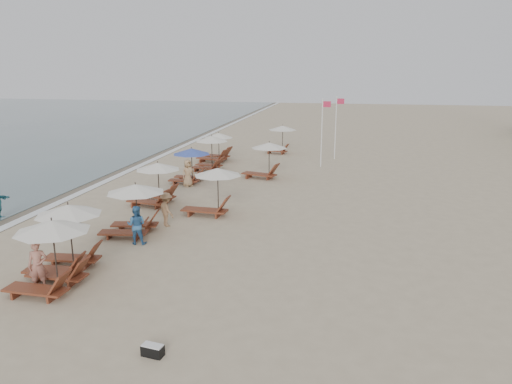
% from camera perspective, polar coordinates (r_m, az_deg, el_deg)
% --- Properties ---
extents(ground, '(160.00, 160.00, 0.00)m').
position_cam_1_polar(ground, '(17.14, -1.52, -9.05)').
color(ground, tan).
rests_on(ground, ground).
extents(wet_sand_band, '(3.20, 140.00, 0.01)m').
position_cam_1_polar(wet_sand_band, '(30.74, -20.42, 0.64)').
color(wet_sand_band, '#6B5E4C').
rests_on(wet_sand_band, ground).
extents(foam_line, '(0.50, 140.00, 0.02)m').
position_cam_1_polar(foam_line, '(30.08, -18.31, 0.54)').
color(foam_line, white).
rests_on(foam_line, ground).
extents(lounger_station_0, '(2.59, 2.27, 2.31)m').
position_cam_1_polar(lounger_station_0, '(16.56, -22.84, -6.81)').
color(lounger_station_0, brown).
rests_on(lounger_station_0, ground).
extents(lounger_station_1, '(2.56, 2.18, 2.38)m').
position_cam_1_polar(lounger_station_1, '(17.84, -21.20, -5.14)').
color(lounger_station_1, brown).
rests_on(lounger_station_1, ground).
extents(lounger_station_2, '(2.67, 2.38, 2.16)m').
position_cam_1_polar(lounger_station_2, '(20.92, -14.15, -1.85)').
color(lounger_station_2, brown).
rests_on(lounger_station_2, ground).
extents(lounger_station_3, '(2.67, 2.26, 2.15)m').
position_cam_1_polar(lounger_station_3, '(25.36, -11.71, 0.87)').
color(lounger_station_3, brown).
rests_on(lounger_station_3, ground).
extents(lounger_station_4, '(2.45, 2.23, 2.09)m').
position_cam_1_polar(lounger_station_4, '(29.78, -7.77, 3.19)').
color(lounger_station_4, brown).
rests_on(lounger_station_4, ground).
extents(lounger_station_5, '(2.50, 2.19, 2.31)m').
position_cam_1_polar(lounger_station_5, '(33.25, -5.46, 4.51)').
color(lounger_station_5, brown).
rests_on(lounger_station_5, ground).
extents(lounger_station_6, '(2.71, 2.58, 2.09)m').
position_cam_1_polar(lounger_station_6, '(36.51, -4.77, 5.02)').
color(lounger_station_6, brown).
rests_on(lounger_station_6, ground).
extents(inland_station_0, '(2.84, 2.24, 2.22)m').
position_cam_1_polar(inland_station_0, '(23.03, -5.20, 0.40)').
color(inland_station_0, brown).
rests_on(inland_station_0, ground).
extents(inland_station_1, '(2.89, 2.24, 2.22)m').
position_cam_1_polar(inland_station_1, '(30.68, 0.96, 3.95)').
color(inland_station_1, brown).
rests_on(inland_station_1, ground).
extents(inland_station_2, '(2.58, 2.24, 2.22)m').
position_cam_1_polar(inland_station_2, '(39.59, 2.83, 6.55)').
color(inland_station_2, brown).
rests_on(inland_station_2, ground).
extents(beachgoer_near, '(0.69, 0.61, 1.59)m').
position_cam_1_polar(beachgoer_near, '(16.89, -23.88, -7.79)').
color(beachgoer_near, '#A26858').
rests_on(beachgoer_near, ground).
extents(beachgoer_mid_a, '(0.82, 0.68, 1.55)m').
position_cam_1_polar(beachgoer_mid_a, '(19.90, -13.64, -3.71)').
color(beachgoer_mid_a, teal).
rests_on(beachgoer_mid_a, ground).
extents(beachgoer_mid_b, '(1.10, 1.07, 1.51)m').
position_cam_1_polar(beachgoer_mid_b, '(21.83, -10.29, -1.99)').
color(beachgoer_mid_b, '#8F6B49').
rests_on(beachgoer_mid_b, ground).
extents(beachgoer_far_b, '(0.89, 0.92, 1.59)m').
position_cam_1_polar(beachgoer_far_b, '(28.86, -7.86, 2.17)').
color(beachgoer_far_b, tan).
rests_on(beachgoer_far_b, ground).
extents(duffel_bag, '(0.56, 0.34, 0.30)m').
position_cam_1_polar(duffel_bag, '(12.75, -11.84, -17.44)').
color(duffel_bag, black).
rests_on(duffel_bag, ground).
extents(flag_pole_near, '(0.60, 0.08, 4.71)m').
position_cam_1_polar(flag_pole_near, '(34.35, 7.66, 7.18)').
color(flag_pole_near, silver).
rests_on(flag_pole_near, ground).
extents(flag_pole_far, '(0.59, 0.08, 4.71)m').
position_cam_1_polar(flag_pole_far, '(37.45, 9.24, 7.70)').
color(flag_pole_far, silver).
rests_on(flag_pole_far, ground).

